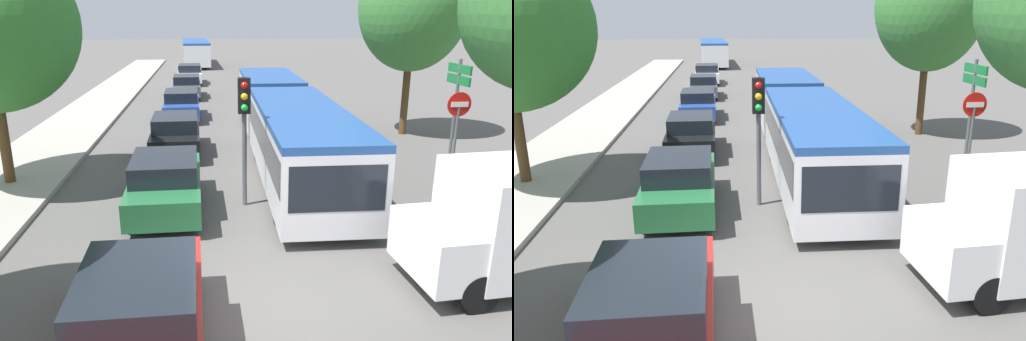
% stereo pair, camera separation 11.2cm
% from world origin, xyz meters
% --- Properties ---
extents(ground_plane, '(200.00, 200.00, 0.00)m').
position_xyz_m(ground_plane, '(0.00, 0.00, 0.00)').
color(ground_plane, '#565451').
extents(kerb_strip_left, '(3.20, 54.29, 0.14)m').
position_xyz_m(kerb_strip_left, '(-7.00, 22.14, 0.07)').
color(kerb_strip_left, '#9E998E').
rests_on(kerb_strip_left, ground).
extents(articulated_bus, '(2.58, 15.83, 2.35)m').
position_xyz_m(articulated_bus, '(1.80, 9.73, 1.35)').
color(articulated_bus, silver).
rests_on(articulated_bus, ground).
extents(city_bus_rear, '(2.97, 11.28, 2.41)m').
position_xyz_m(city_bus_rear, '(-1.97, 44.29, 1.39)').
color(city_bus_rear, silver).
rests_on(city_bus_rear, ground).
extents(queued_car_red, '(1.88, 4.27, 1.47)m').
position_xyz_m(queued_car_red, '(-2.02, -1.26, 0.75)').
color(queued_car_red, '#B21E19').
rests_on(queued_car_red, ground).
extents(queued_car_green, '(1.86, 4.24, 1.46)m').
position_xyz_m(queued_car_green, '(-2.09, 4.73, 0.74)').
color(queued_car_green, '#236638').
rests_on(queued_car_green, ground).
extents(queued_car_black, '(1.80, 4.10, 1.41)m').
position_xyz_m(queued_car_black, '(-2.14, 10.42, 0.72)').
color(queued_car_black, black).
rests_on(queued_car_black, ground).
extents(queued_car_blue, '(1.77, 4.02, 1.39)m').
position_xyz_m(queued_car_blue, '(-2.20, 16.86, 0.70)').
color(queued_car_blue, '#284799').
rests_on(queued_car_blue, ground).
extents(queued_car_graphite, '(1.74, 3.96, 1.37)m').
position_xyz_m(queued_car_graphite, '(-2.18, 23.37, 0.69)').
color(queued_car_graphite, '#47474C').
rests_on(queued_car_graphite, ground).
extents(queued_car_white, '(1.81, 4.11, 1.42)m').
position_xyz_m(queued_car_white, '(-2.17, 29.79, 0.72)').
color(queued_car_white, white).
rests_on(queued_car_white, ground).
extents(traffic_light, '(0.33, 0.36, 3.40)m').
position_xyz_m(traffic_light, '(-0.03, 4.85, 2.50)').
color(traffic_light, '#56595E').
rests_on(traffic_light, ground).
extents(no_entry_sign, '(0.70, 0.08, 2.82)m').
position_xyz_m(no_entry_sign, '(6.18, 5.77, 1.88)').
color(no_entry_sign, '#56595E').
rests_on(no_entry_sign, ground).
extents(direction_sign_post, '(0.10, 1.40, 3.60)m').
position_xyz_m(direction_sign_post, '(6.89, 7.33, 2.55)').
color(direction_sign_post, '#56595E').
rests_on(direction_sign_post, ground).
extents(tree_right_mid, '(4.35, 4.35, 7.88)m').
position_xyz_m(tree_right_mid, '(7.37, 12.58, 5.25)').
color(tree_right_mid, '#51381E').
rests_on(tree_right_mid, ground).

